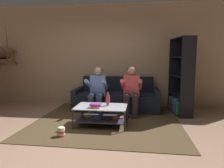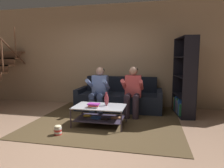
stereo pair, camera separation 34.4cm
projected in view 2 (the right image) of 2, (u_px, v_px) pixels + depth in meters
The scene contains 11 objects.
ground at pixel (79, 134), 3.65m from camera, with size 16.80×16.80×0.00m, color #A17D64.
back_partition at pixel (109, 56), 5.85m from camera, with size 8.40×0.12×2.90m, color tan.
couch at pixel (119, 99), 5.39m from camera, with size 2.24×0.90×0.86m.
person_seated_left at pixel (99, 88), 4.91m from camera, with size 0.50×0.58×1.16m.
person_seated_right at pixel (133, 89), 4.74m from camera, with size 0.50×0.58×1.18m.
coffee_table at pixel (100, 113), 4.09m from camera, with size 1.03×0.66×0.40m.
area_rug at pixel (110, 117), 4.66m from camera, with size 3.12×3.32×0.01m.
vase at pixel (106, 99), 4.10m from camera, with size 0.09×0.09×0.28m.
book_stack at pixel (94, 105), 3.95m from camera, with size 0.23×0.20×0.08m.
bookshelf at pixel (185, 87), 4.85m from camera, with size 0.45×1.00×1.87m.
popcorn_tub at pixel (58, 130), 3.58m from camera, with size 0.13×0.13×0.18m.
Camera 2 is at (1.34, -3.30, 1.37)m, focal length 32.00 mm.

